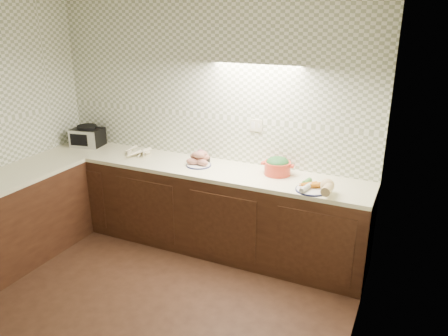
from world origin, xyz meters
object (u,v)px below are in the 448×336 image
at_px(sweet_potato_plate, 199,160).
at_px(veg_plate, 319,186).
at_px(parsnip_pile, 135,154).
at_px(toaster_oven, 88,136).
at_px(dutch_oven, 277,166).
at_px(onion_bowl, 202,157).

height_order(sweet_potato_plate, veg_plate, sweet_potato_plate).
bearing_deg(parsnip_pile, veg_plate, -3.85).
distance_m(toaster_oven, dutch_oven, 2.35).
bearing_deg(onion_bowl, dutch_oven, -1.46).
relative_size(onion_bowl, veg_plate, 0.47).
bearing_deg(veg_plate, sweet_potato_plate, 172.50).
distance_m(parsnip_pile, sweet_potato_plate, 0.78).
bearing_deg(parsnip_pile, dutch_oven, 4.37).
bearing_deg(parsnip_pile, toaster_oven, 171.92).
bearing_deg(toaster_oven, veg_plate, -14.83).
bearing_deg(toaster_oven, onion_bowl, -8.46).
bearing_deg(dutch_oven, veg_plate, -34.67).
bearing_deg(dutch_oven, toaster_oven, 174.71).
relative_size(onion_bowl, dutch_oven, 0.53).
height_order(parsnip_pile, veg_plate, veg_plate).
distance_m(parsnip_pile, dutch_oven, 1.60).
bearing_deg(dutch_oven, onion_bowl, 172.89).
bearing_deg(onion_bowl, parsnip_pile, -169.21).
bearing_deg(dutch_oven, parsnip_pile, 178.72).
relative_size(parsnip_pile, dutch_oven, 1.12).
relative_size(sweet_potato_plate, veg_plate, 0.72).
distance_m(sweet_potato_plate, dutch_oven, 0.82).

